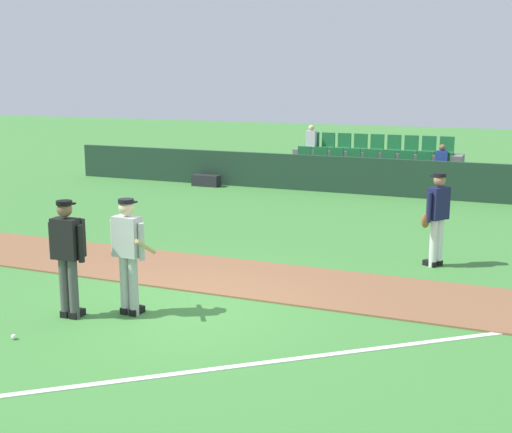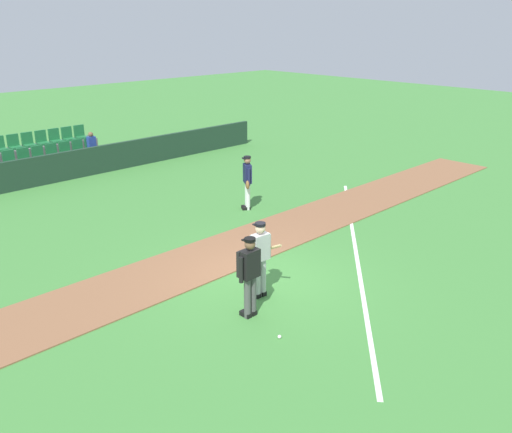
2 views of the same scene
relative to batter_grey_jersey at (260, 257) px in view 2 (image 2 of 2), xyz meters
The scene contains 9 objects.
ground_plane 1.20m from the batter_grey_jersey, 40.69° to the left, with size 80.00×80.00×0.00m, color #42843A.
infield_dirt_path 2.59m from the batter_grey_jersey, 77.04° to the left, with size 28.00×2.13×0.03m, color brown.
foul_line_chalk 3.67m from the batter_grey_jersey, ahead, with size 12.00×0.10×0.01m, color white.
dugout_fence 11.78m from the batter_grey_jersey, 87.37° to the left, with size 20.00×0.16×1.11m, color #1E3828.
stadium_bleachers 13.23m from the batter_grey_jersey, 87.66° to the left, with size 5.55×2.10×1.90m.
batter_grey_jersey is the anchor object (origin of this frame).
umpire_home_plate 0.87m from the batter_grey_jersey, 149.19° to the right, with size 0.59×0.31×1.76m.
runner_navy_jersey 5.87m from the batter_grey_jersey, 49.66° to the left, with size 0.49×0.58×1.76m.
baseball 1.96m from the batter_grey_jersey, 121.86° to the right, with size 0.07×0.07×0.07m, color white.
Camera 2 is at (-7.96, -8.02, 5.81)m, focal length 37.48 mm.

